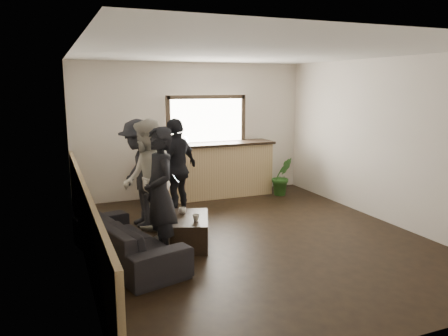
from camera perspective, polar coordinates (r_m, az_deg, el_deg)
name	(u,v)px	position (r m, az deg, el deg)	size (l,w,h in m)	color
ground	(254,238)	(6.87, 3.91, -9.15)	(5.00, 6.00, 0.01)	black
room_shell	(209,147)	(6.23, -2.03, 2.74)	(5.01, 6.01, 2.80)	silver
bar_counter	(211,167)	(9.21, -1.73, 0.17)	(2.70, 0.68, 2.13)	tan
sofa	(128,239)	(6.09, -12.46, -9.08)	(2.04, 0.80, 0.60)	black
coffee_table	(190,231)	(6.57, -4.45, -8.16)	(0.52, 0.94, 0.42)	black
cup_a	(182,211)	(6.68, -5.46, -5.56)	(0.11, 0.11, 0.09)	silver
cup_b	(196,218)	(6.31, -3.68, -6.49)	(0.10, 0.10, 0.10)	silver
potted_plant	(282,176)	(9.44, 7.59, -1.09)	(0.45, 0.36, 0.82)	#2D6623
person_a	(160,193)	(5.96, -8.37, -3.31)	(0.51, 0.69, 1.80)	black
person_b	(148,181)	(6.66, -9.92, -1.62)	(0.77, 0.95, 1.85)	beige
person_c	(140,173)	(7.38, -10.95, -0.67)	(0.78, 1.22, 1.79)	black
person_d	(177,169)	(7.73, -6.17, -0.08)	(1.09, 0.98, 1.78)	black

